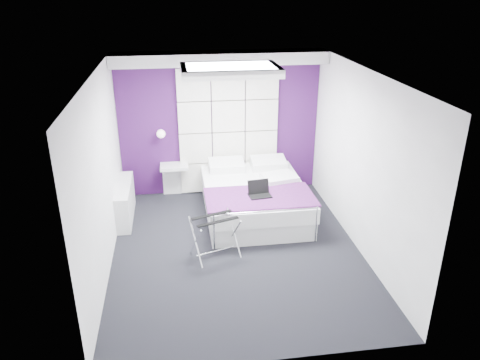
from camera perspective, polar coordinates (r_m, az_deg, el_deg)
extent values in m
plane|color=black|center=(7.00, -0.42, -8.61)|extent=(4.40, 4.40, 0.00)
plane|color=white|center=(6.04, -0.49, 12.82)|extent=(4.40, 4.40, 0.00)
plane|color=silver|center=(8.47, -2.49, 6.83)|extent=(3.60, 0.00, 3.60)
plane|color=silver|center=(6.44, -16.54, 0.40)|extent=(0.00, 4.40, 4.40)
plane|color=silver|center=(6.87, 14.61, 2.08)|extent=(0.00, 4.40, 4.40)
cube|color=#3A1048|center=(8.46, -2.48, 6.81)|extent=(3.58, 0.02, 2.58)
cube|color=silver|center=(7.97, -2.45, 14.63)|extent=(3.58, 0.50, 0.20)
sphere|color=white|center=(8.33, -9.61, 5.65)|extent=(0.15, 0.15, 0.15)
cube|color=silver|center=(8.00, -13.82, -2.57)|extent=(0.22, 1.20, 0.60)
cube|color=silver|center=(7.93, 1.72, -3.28)|extent=(1.60, 2.00, 0.30)
cube|color=white|center=(7.81, 1.75, -1.47)|extent=(1.64, 2.04, 0.25)
cube|color=#41144C|center=(7.31, 2.43, -2.10)|extent=(1.70, 0.90, 0.03)
cube|color=silver|center=(8.49, -8.04, 1.69)|extent=(0.49, 0.38, 0.05)
cube|color=black|center=(6.60, -3.10, -4.68)|extent=(0.62, 0.46, 0.01)
cube|color=black|center=(7.30, 2.44, -1.92)|extent=(0.34, 0.24, 0.02)
cube|color=black|center=(7.36, 2.29, -0.67)|extent=(0.34, 0.01, 0.23)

